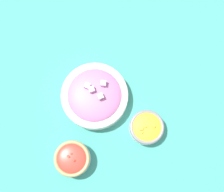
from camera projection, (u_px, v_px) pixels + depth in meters
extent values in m
plane|color=#337F75|center=(112.00, 98.00, 1.06)|extent=(3.00, 3.00, 0.00)
cylinder|color=silver|center=(95.00, 97.00, 1.04)|extent=(0.22, 0.22, 0.05)
torus|color=silver|center=(94.00, 95.00, 1.02)|extent=(0.22, 0.22, 0.01)
ellipsoid|color=#9E5B8E|center=(94.00, 95.00, 1.02)|extent=(0.18, 0.18, 0.05)
cube|color=#C699C1|center=(100.00, 96.00, 0.99)|extent=(0.02, 0.02, 0.02)
cube|color=#C699C1|center=(91.00, 91.00, 0.99)|extent=(0.02, 0.02, 0.02)
cube|color=#C699C1|center=(87.00, 86.00, 0.99)|extent=(0.02, 0.02, 0.02)
cube|color=#C699C1|center=(103.00, 83.00, 1.00)|extent=(0.02, 0.02, 0.02)
cylinder|color=#B2C1CC|center=(73.00, 159.00, 1.00)|extent=(0.11, 0.11, 0.05)
torus|color=#997A4C|center=(72.00, 159.00, 0.97)|extent=(0.11, 0.11, 0.01)
ellipsoid|color=red|center=(72.00, 159.00, 0.97)|extent=(0.10, 0.10, 0.02)
ellipsoid|color=red|center=(68.00, 156.00, 0.96)|extent=(0.01, 0.01, 0.00)
ellipsoid|color=red|center=(69.00, 157.00, 0.96)|extent=(0.01, 0.01, 0.00)
ellipsoid|color=red|center=(71.00, 154.00, 0.96)|extent=(0.01, 0.01, 0.00)
ellipsoid|color=red|center=(74.00, 161.00, 0.96)|extent=(0.01, 0.01, 0.00)
cylinder|color=white|center=(146.00, 128.00, 1.02)|extent=(0.11, 0.11, 0.04)
torus|color=slate|center=(147.00, 127.00, 1.00)|extent=(0.11, 0.11, 0.01)
ellipsoid|color=orange|center=(147.00, 127.00, 1.00)|extent=(0.10, 0.10, 0.02)
cube|color=#F4A828|center=(145.00, 126.00, 0.99)|extent=(0.01, 0.01, 0.01)
cube|color=#F4A828|center=(154.00, 126.00, 0.99)|extent=(0.01, 0.01, 0.01)
cube|color=#F4A828|center=(142.00, 129.00, 0.99)|extent=(0.01, 0.01, 0.01)
cube|color=#F4A828|center=(140.00, 129.00, 0.99)|extent=(0.01, 0.01, 0.01)
cube|color=#F4A828|center=(141.00, 132.00, 0.99)|extent=(0.01, 0.01, 0.01)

